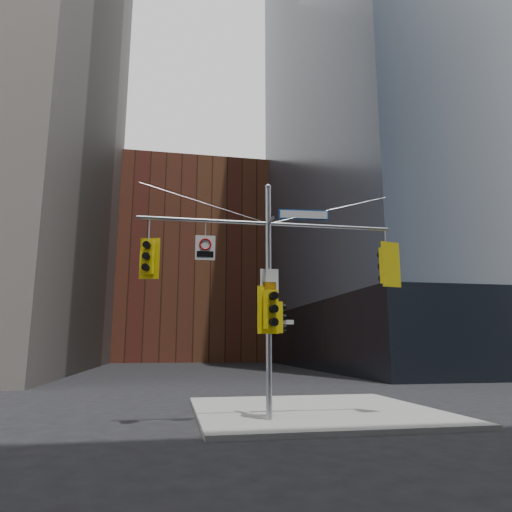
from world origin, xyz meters
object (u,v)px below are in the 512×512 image
object	(u,v)px
traffic_light_pole_front	(271,309)
street_sign_blade	(304,215)
regulatory_sign_arm	(205,247)
traffic_light_east_arm	(387,265)
traffic_light_pole_side	(279,317)
signal_assembly	(269,274)
traffic_light_west_arm	(148,257)

from	to	relation	value
traffic_light_pole_front	street_sign_blade	world-z (taller)	street_sign_blade
traffic_light_pole_front	regulatory_sign_arm	world-z (taller)	regulatory_sign_arm
traffic_light_east_arm	traffic_light_pole_front	size ratio (longest dim) A/B	1.02
traffic_light_pole_side	regulatory_sign_arm	distance (m)	3.08
signal_assembly	street_sign_blade	size ratio (longest dim) A/B	4.94
street_sign_blade	regulatory_sign_arm	bearing A→B (deg)	-175.09
traffic_light_west_arm	traffic_light_east_arm	distance (m)	7.53
street_sign_blade	regulatory_sign_arm	distance (m)	3.32
traffic_light_west_arm	traffic_light_east_arm	xyz separation A→B (m)	(7.53, -0.01, 0.00)
traffic_light_pole_side	regulatory_sign_arm	xyz separation A→B (m)	(-2.27, -0.03, 2.08)
traffic_light_east_arm	traffic_light_pole_side	xyz separation A→B (m)	(-3.60, 0.01, -1.71)
traffic_light_west_arm	street_sign_blade	world-z (taller)	street_sign_blade
traffic_light_west_arm	street_sign_blade	xyz separation A→B (m)	(4.77, -0.01, 1.55)
traffic_light_west_arm	traffic_light_pole_side	size ratio (longest dim) A/B	1.32
regulatory_sign_arm	traffic_light_east_arm	bearing A→B (deg)	0.36
traffic_light_pole_side	traffic_light_pole_front	xyz separation A→B (m)	(-0.32, -0.28, 0.22)
traffic_light_pole_side	traffic_light_pole_front	size ratio (longest dim) A/B	0.66
signal_assembly	regulatory_sign_arm	xyz separation A→B (m)	(-1.95, -0.02, 0.76)
traffic_light_east_arm	traffic_light_pole_side	distance (m)	3.98
traffic_light_pole_front	street_sign_blade	xyz separation A→B (m)	(1.16, 0.27, 3.04)
traffic_light_west_arm	traffic_light_pole_side	xyz separation A→B (m)	(3.94, 0.00, -1.71)
signal_assembly	traffic_light_west_arm	distance (m)	3.64
traffic_light_west_arm	regulatory_sign_arm	distance (m)	1.71
traffic_light_west_arm	traffic_light_east_arm	world-z (taller)	traffic_light_east_arm
street_sign_blade	traffic_light_pole_front	bearing A→B (deg)	-162.46
traffic_light_west_arm	traffic_light_pole_side	bearing A→B (deg)	13.93
regulatory_sign_arm	traffic_light_pole_front	bearing A→B (deg)	-7.03
traffic_light_west_arm	traffic_light_pole_front	world-z (taller)	traffic_light_west_arm
signal_assembly	regulatory_sign_arm	bearing A→B (deg)	-179.41
traffic_light_east_arm	street_sign_blade	bearing A→B (deg)	-12.88
signal_assembly	street_sign_blade	distance (m)	2.25
traffic_light_east_arm	regulatory_sign_arm	bearing A→B (deg)	-12.63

